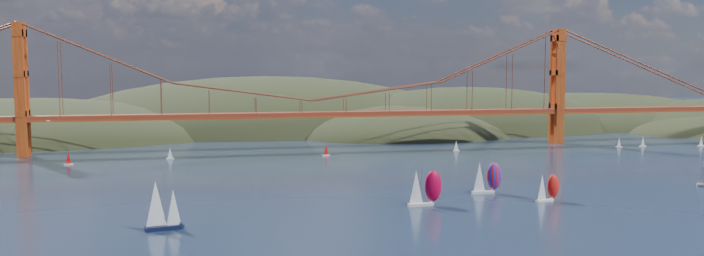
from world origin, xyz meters
name	(u,v)px	position (x,y,z in m)	size (l,w,h in m)	color
headlands	(360,149)	(44.95, 278.29, -12.46)	(725.00, 225.00, 96.00)	black
bridge	(308,77)	(-1.75, 180.00, 32.23)	(552.00, 12.00, 55.00)	maroon
sloop_navy	(161,206)	(-57.60, 36.34, 5.59)	(8.48, 5.33, 12.67)	black
racer_0	(424,187)	(9.48, 49.46, 5.08)	(9.42, 3.93, 10.76)	silver
racer_1	(547,187)	(44.56, 47.93, 4.00)	(7.55, 4.04, 8.47)	silver
racer_rwb	(486,177)	(32.91, 62.57, 4.90)	(8.99, 3.63, 10.36)	silver
distant_boat_2	(68,159)	(-97.72, 150.75, 2.41)	(3.00, 2.00, 4.70)	silver
distant_boat_3	(170,153)	(-60.94, 159.00, 2.41)	(3.00, 2.00, 4.70)	silver
distant_boat_4	(619,142)	(138.73, 156.15, 2.41)	(3.00, 2.00, 4.70)	silver
distant_boat_5	(643,141)	(151.58, 156.86, 2.41)	(3.00, 2.00, 4.70)	silver
distant_boat_6	(701,141)	(178.99, 152.25, 2.41)	(3.00, 2.00, 4.70)	silver
distant_boat_8	(456,146)	(60.57, 158.99, 2.41)	(3.00, 2.00, 4.70)	silver
distant_boat_9	(326,150)	(2.02, 155.37, 2.41)	(3.00, 2.00, 4.70)	silver
gull	(48,121)	(-79.80, 31.33, 25.79)	(0.90, 0.25, 0.17)	white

